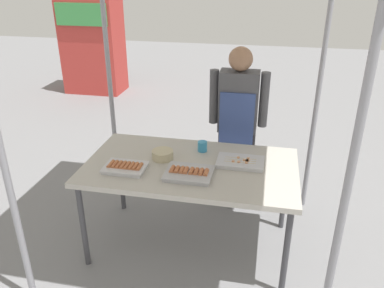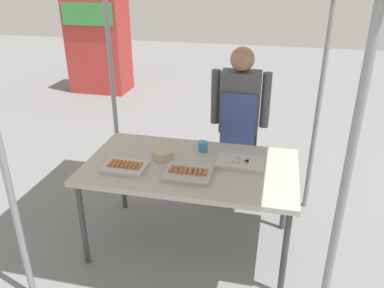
{
  "view_description": "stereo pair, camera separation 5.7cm",
  "coord_description": "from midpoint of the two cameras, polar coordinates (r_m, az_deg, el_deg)",
  "views": [
    {
      "loc": [
        0.53,
        -2.55,
        2.13
      ],
      "look_at": [
        0.0,
        0.05,
        0.9
      ],
      "focal_mm": 36.33,
      "sensor_mm": 36.0,
      "label": 1
    },
    {
      "loc": [
        0.59,
        -2.54,
        2.13
      ],
      "look_at": [
        0.0,
        0.05,
        0.9
      ],
      "focal_mm": 36.33,
      "sensor_mm": 36.0,
      "label": 2
    }
  ],
  "objects": [
    {
      "name": "ground_plane",
      "position": [
        3.36,
        -0.68,
        -14.43
      ],
      "size": [
        18.0,
        18.0,
        0.0
      ],
      "primitive_type": "plane",
      "color": "slate"
    },
    {
      "name": "stall_table",
      "position": [
        2.97,
        -0.75,
        -3.95
      ],
      "size": [
        1.6,
        0.9,
        0.75
      ],
      "color": "#B7B2A8",
      "rests_on": "ground"
    },
    {
      "name": "tray_grilled_sausages",
      "position": [
        2.79,
        -1.05,
        -4.29
      ],
      "size": [
        0.34,
        0.27,
        0.05
      ],
      "color": "#ADADB2",
      "rests_on": "stall_table"
    },
    {
      "name": "tray_meat_skewers",
      "position": [
        2.97,
        6.56,
        -2.65
      ],
      "size": [
        0.36,
        0.23,
        0.04
      ],
      "color": "silver",
      "rests_on": "stall_table"
    },
    {
      "name": "tray_pork_links",
      "position": [
        2.91,
        -10.34,
        -3.38
      ],
      "size": [
        0.31,
        0.22,
        0.05
      ],
      "color": "silver",
      "rests_on": "stall_table"
    },
    {
      "name": "condiment_bowl",
      "position": [
        3.03,
        -4.89,
        -1.57
      ],
      "size": [
        0.17,
        0.17,
        0.07
      ],
      "primitive_type": "cylinder",
      "color": "#BFB28C",
      "rests_on": "stall_table"
    },
    {
      "name": "drink_cup_near_edge",
      "position": [
        3.14,
        1.02,
        -0.36
      ],
      "size": [
        0.08,
        0.08,
        0.08
      ],
      "primitive_type": "cylinder",
      "color": "#338CBF",
      "rests_on": "stall_table"
    },
    {
      "name": "vendor_woman",
      "position": [
        3.5,
        6.26,
        3.96
      ],
      "size": [
        0.52,
        0.22,
        1.51
      ],
      "rotation": [
        0.0,
        0.0,
        3.14
      ],
      "color": "black",
      "rests_on": "ground"
    },
    {
      "name": "neighbor_stall_left",
      "position": [
        7.3,
        -14.6,
        14.17
      ],
      "size": [
        1.0,
        0.65,
        1.73
      ],
      "color": "#BF3833",
      "rests_on": "ground"
    }
  ]
}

